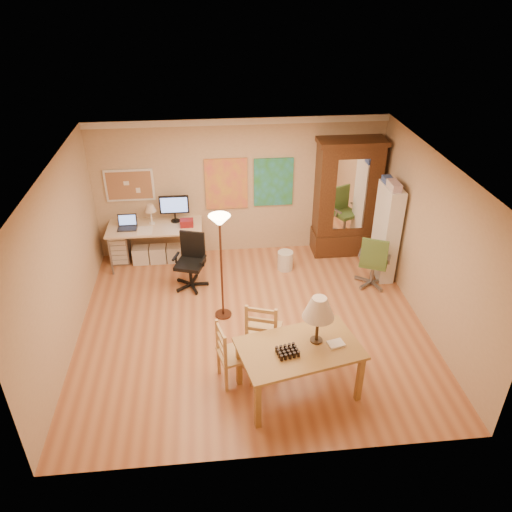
{
  "coord_description": "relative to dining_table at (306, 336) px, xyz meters",
  "views": [
    {
      "loc": [
        -0.59,
        -6.36,
        5.08
      ],
      "look_at": [
        0.09,
        0.3,
        1.12
      ],
      "focal_mm": 35.0,
      "sensor_mm": 36.0,
      "label": 1
    }
  ],
  "objects": [
    {
      "name": "ladder_chair_back",
      "position": [
        -0.48,
        0.69,
        -0.45
      ],
      "size": [
        0.6,
        0.58,
        1.03
      ],
      "color": "tan",
      "rests_on": "floor"
    },
    {
      "name": "art_panel_left",
      "position": [
        -0.81,
        3.93,
        0.52
      ],
      "size": [
        0.8,
        0.04,
        1.0
      ],
      "primitive_type": "cube",
      "color": "yellow",
      "rests_on": "floor"
    },
    {
      "name": "office_chair_black",
      "position": [
        -1.54,
        2.72,
        -0.66
      ],
      "size": [
        0.62,
        0.62,
        1.01
      ],
      "color": "black",
      "rests_on": "floor"
    },
    {
      "name": "dining_table",
      "position": [
        0.0,
        0.0,
        0.0
      ],
      "size": [
        1.73,
        1.26,
        1.46
      ],
      "color": "brown",
      "rests_on": "floor"
    },
    {
      "name": "art_panel_right",
      "position": [
        0.09,
        3.93,
        0.52
      ],
      "size": [
        0.75,
        0.04,
        0.95
      ],
      "primitive_type": "cube",
      "color": "teal",
      "rests_on": "floor"
    },
    {
      "name": "crown_molding",
      "position": [
        -0.56,
        3.92,
        1.71
      ],
      "size": [
        5.5,
        0.08,
        0.12
      ],
      "primitive_type": "cube",
      "color": "white",
      "rests_on": "floor"
    },
    {
      "name": "floor",
      "position": [
        -0.56,
        1.46,
        -0.93
      ],
      "size": [
        5.5,
        5.5,
        0.0
      ],
      "primitive_type": "plane",
      "color": "#A9603C",
      "rests_on": "ground"
    },
    {
      "name": "wastebin",
      "position": [
        0.22,
        3.11,
        -0.74
      ],
      "size": [
        0.29,
        0.29,
        0.37
      ],
      "primitive_type": "cylinder",
      "color": "silver",
      "rests_on": "floor"
    },
    {
      "name": "bookshelf",
      "position": [
        1.98,
        2.75,
        -0.05
      ],
      "size": [
        0.27,
        0.71,
        1.77
      ],
      "color": "white",
      "rests_on": "floor"
    },
    {
      "name": "drawer_cart",
      "position": [
        -2.93,
        3.74,
        -0.58
      ],
      "size": [
        0.35,
        0.42,
        0.7
      ],
      "color": "slate",
      "rests_on": "floor"
    },
    {
      "name": "armoire",
      "position": [
        1.48,
        3.7,
        0.08
      ],
      "size": [
        1.26,
        0.6,
        2.32
      ],
      "color": "black",
      "rests_on": "floor"
    },
    {
      "name": "ladder_chair_left",
      "position": [
        -0.95,
        0.27,
        -0.48
      ],
      "size": [
        0.51,
        0.53,
        0.95
      ],
      "color": "tan",
      "rests_on": "floor"
    },
    {
      "name": "torchiere_lamp",
      "position": [
        -1.02,
        1.78,
        0.55
      ],
      "size": [
        0.33,
        0.33,
        1.84
      ],
      "color": "#46281C",
      "rests_on": "floor"
    },
    {
      "name": "corkboard",
      "position": [
        -2.61,
        3.93,
        0.57
      ],
      "size": [
        0.9,
        0.04,
        0.62
      ],
      "primitive_type": "cube",
      "color": "#A26D4C",
      "rests_on": "floor"
    },
    {
      "name": "computer_desk",
      "position": [
        -2.17,
        3.62,
        -0.44
      ],
      "size": [
        1.76,
        0.77,
        1.33
      ],
      "color": "beige",
      "rests_on": "floor"
    },
    {
      "name": "office_chair_green",
      "position": [
        1.7,
        2.4,
        -0.65
      ],
      "size": [
        0.63,
        0.63,
        1.03
      ],
      "color": "slate",
      "rests_on": "floor"
    }
  ]
}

